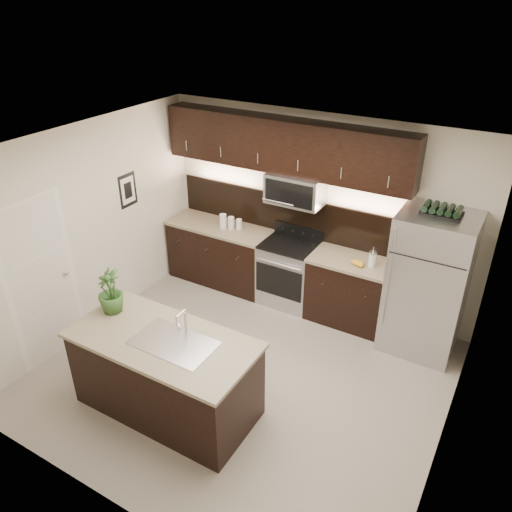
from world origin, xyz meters
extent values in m
plane|color=gray|center=(0.00, 0.00, 0.00)|extent=(4.50, 4.50, 0.00)
cube|color=beige|center=(0.00, 2.00, 1.35)|extent=(4.50, 0.02, 2.70)
cube|color=beige|center=(0.00, -2.00, 1.35)|extent=(4.50, 0.02, 2.70)
cube|color=beige|center=(-2.25, 0.00, 1.35)|extent=(0.02, 4.00, 2.70)
cube|color=beige|center=(2.25, 0.00, 1.35)|extent=(0.02, 4.00, 2.70)
cube|color=white|center=(0.00, 0.00, 2.70)|extent=(4.50, 4.00, 0.02)
cube|color=silver|center=(-2.23, -0.80, 1.01)|extent=(0.04, 0.80, 2.02)
sphere|color=silver|center=(-2.20, -0.48, 1.00)|extent=(0.06, 0.06, 0.06)
cube|color=black|center=(-2.24, 0.75, 1.65)|extent=(0.01, 0.32, 0.46)
cube|color=white|center=(-2.23, 0.75, 1.65)|extent=(0.00, 0.24, 0.36)
cube|color=black|center=(-1.42, 1.69, 0.45)|extent=(1.57, 0.62, 0.90)
cube|color=black|center=(0.71, 1.69, 0.45)|extent=(1.16, 0.62, 0.90)
cube|color=#B2B2B7|center=(-0.25, 1.69, 0.45)|extent=(0.76, 0.62, 0.90)
cube|color=black|center=(-0.25, 1.69, 0.92)|extent=(0.76, 0.60, 0.03)
cube|color=tan|center=(-1.42, 1.69, 0.92)|extent=(1.59, 0.65, 0.04)
cube|color=tan|center=(0.71, 1.69, 0.92)|extent=(1.18, 0.65, 0.04)
cube|color=black|center=(-0.46, 1.99, 1.22)|extent=(3.49, 0.02, 0.56)
cube|color=#B2B2B7|center=(-0.25, 1.80, 1.70)|extent=(0.76, 0.40, 0.40)
cube|color=black|center=(-0.46, 1.83, 2.25)|extent=(3.49, 0.33, 0.70)
cube|color=black|center=(-0.43, -0.83, 0.45)|extent=(1.90, 0.90, 0.90)
cube|color=tan|center=(-0.43, -0.83, 0.92)|extent=(1.96, 0.96, 0.04)
cube|color=silver|center=(-0.28, -0.83, 0.95)|extent=(0.84, 0.50, 0.01)
cylinder|color=silver|center=(-0.28, -0.62, 1.06)|extent=(0.03, 0.03, 0.24)
cylinder|color=silver|center=(-0.28, -0.69, 1.21)|extent=(0.02, 0.14, 0.02)
cylinder|color=silver|center=(-0.28, -0.76, 1.16)|extent=(0.02, 0.02, 0.10)
cube|color=#B2B2B7|center=(1.64, 1.63, 0.91)|extent=(0.88, 0.79, 1.82)
cube|color=black|center=(1.64, 1.63, 1.84)|extent=(0.45, 0.28, 0.03)
cylinder|color=black|center=(1.47, 1.63, 1.89)|extent=(0.08, 0.26, 0.08)
cylinder|color=black|center=(1.56, 1.63, 1.89)|extent=(0.08, 0.26, 0.08)
cylinder|color=black|center=(1.64, 1.63, 1.89)|extent=(0.08, 0.26, 0.08)
cylinder|color=black|center=(1.73, 1.63, 1.89)|extent=(0.08, 0.26, 0.08)
cylinder|color=black|center=(1.82, 1.63, 1.89)|extent=(0.08, 0.26, 0.08)
imported|color=#2A4E1F|center=(-1.20, -0.72, 1.19)|extent=(0.35, 0.35, 0.50)
cylinder|color=silver|center=(-1.32, 1.64, 1.05)|extent=(0.10, 0.10, 0.22)
cylinder|color=silver|center=(-1.21, 1.68, 1.03)|extent=(0.09, 0.09, 0.18)
cylinder|color=silver|center=(-1.10, 1.73, 1.02)|extent=(0.08, 0.08, 0.15)
cylinder|color=silver|center=(0.93, 1.64, 1.03)|extent=(0.09, 0.09, 0.18)
cylinder|color=silver|center=(0.93, 1.64, 1.13)|extent=(0.09, 0.09, 0.02)
cylinder|color=silver|center=(0.93, 1.64, 1.18)|extent=(0.01, 0.01, 0.07)
ellipsoid|color=gold|center=(0.72, 1.61, 0.97)|extent=(0.23, 0.20, 0.06)
camera|label=1|loc=(2.41, -3.83, 4.10)|focal=35.00mm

